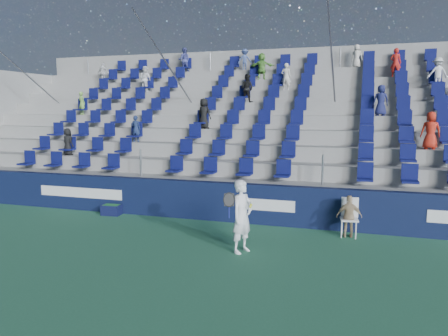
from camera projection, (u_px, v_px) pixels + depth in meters
name	position (u px, v px, depth m)	size (l,w,h in m)	color
ground	(181.00, 252.00, 10.58)	(70.00, 70.00, 0.00)	#2F6E4C
sponsor_wall	(221.00, 202.00, 13.47)	(24.00, 0.32, 1.20)	#0F183A
grandstand	(259.00, 141.00, 18.08)	(24.00, 8.17, 6.63)	gray
tennis_player	(242.00, 216.00, 10.43)	(0.72, 0.76, 1.77)	white
line_judge_chair	(349.00, 214.00, 11.86)	(0.52, 0.53, 1.04)	white
line_judge	(349.00, 216.00, 11.71)	(0.67, 0.28, 1.15)	tan
ball_bin	(111.00, 209.00, 14.26)	(0.63, 0.44, 0.34)	#0F1338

